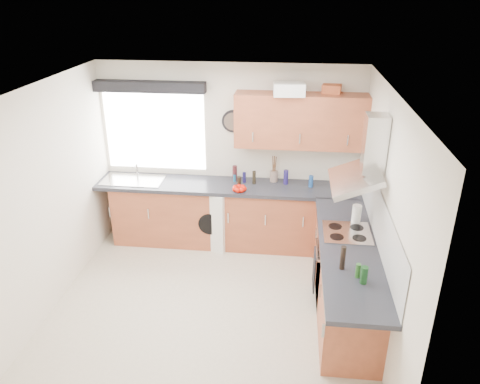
# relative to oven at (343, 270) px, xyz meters

# --- Properties ---
(ground_plane) EXTENTS (3.60, 3.60, 0.00)m
(ground_plane) POSITION_rel_oven_xyz_m (-1.50, -0.30, -0.42)
(ground_plane) COLOR beige
(ceiling) EXTENTS (3.60, 3.60, 0.02)m
(ceiling) POSITION_rel_oven_xyz_m (-1.50, -0.30, 2.08)
(ceiling) COLOR white
(ceiling) RESTS_ON wall_back
(wall_back) EXTENTS (3.60, 0.02, 2.50)m
(wall_back) POSITION_rel_oven_xyz_m (-1.50, 1.50, 0.82)
(wall_back) COLOR silver
(wall_back) RESTS_ON ground_plane
(wall_front) EXTENTS (3.60, 0.02, 2.50)m
(wall_front) POSITION_rel_oven_xyz_m (-1.50, -2.10, 0.82)
(wall_front) COLOR silver
(wall_front) RESTS_ON ground_plane
(wall_left) EXTENTS (0.02, 3.60, 2.50)m
(wall_left) POSITION_rel_oven_xyz_m (-3.30, -0.30, 0.82)
(wall_left) COLOR silver
(wall_left) RESTS_ON ground_plane
(wall_right) EXTENTS (0.02, 3.60, 2.50)m
(wall_right) POSITION_rel_oven_xyz_m (0.30, -0.30, 0.82)
(wall_right) COLOR silver
(wall_right) RESTS_ON ground_plane
(window) EXTENTS (1.40, 0.02, 1.10)m
(window) POSITION_rel_oven_xyz_m (-2.55, 1.49, 1.12)
(window) COLOR white
(window) RESTS_ON wall_back
(window_blind) EXTENTS (1.50, 0.18, 0.14)m
(window_blind) POSITION_rel_oven_xyz_m (-2.55, 1.40, 1.76)
(window_blind) COLOR black
(window_blind) RESTS_ON wall_back
(splashback) EXTENTS (0.01, 3.00, 0.54)m
(splashback) POSITION_rel_oven_xyz_m (0.29, 0.00, 0.75)
(splashback) COLOR white
(splashback) RESTS_ON wall_right
(base_cab_back) EXTENTS (3.00, 0.58, 0.86)m
(base_cab_back) POSITION_rel_oven_xyz_m (-1.60, 1.21, 0.01)
(base_cab_back) COLOR brown
(base_cab_back) RESTS_ON ground_plane
(base_cab_corner) EXTENTS (0.60, 0.60, 0.86)m
(base_cab_corner) POSITION_rel_oven_xyz_m (0.00, 1.20, 0.01)
(base_cab_corner) COLOR brown
(base_cab_corner) RESTS_ON ground_plane
(base_cab_right) EXTENTS (0.58, 2.10, 0.86)m
(base_cab_right) POSITION_rel_oven_xyz_m (0.01, -0.15, 0.01)
(base_cab_right) COLOR brown
(base_cab_right) RESTS_ON ground_plane
(worktop_back) EXTENTS (3.60, 0.62, 0.05)m
(worktop_back) POSITION_rel_oven_xyz_m (-1.50, 1.20, 0.46)
(worktop_back) COLOR black
(worktop_back) RESTS_ON base_cab_back
(worktop_right) EXTENTS (0.62, 2.42, 0.05)m
(worktop_right) POSITION_rel_oven_xyz_m (0.00, -0.30, 0.46)
(worktop_right) COLOR black
(worktop_right) RESTS_ON base_cab_right
(sink) EXTENTS (0.84, 0.46, 0.10)m
(sink) POSITION_rel_oven_xyz_m (-2.83, 1.20, 0.52)
(sink) COLOR #B8B8B8
(sink) RESTS_ON worktop_back
(oven) EXTENTS (0.56, 0.58, 0.85)m
(oven) POSITION_rel_oven_xyz_m (0.00, 0.00, 0.00)
(oven) COLOR black
(oven) RESTS_ON ground_plane
(hob_plate) EXTENTS (0.52, 0.52, 0.01)m
(hob_plate) POSITION_rel_oven_xyz_m (0.00, 0.00, 0.49)
(hob_plate) COLOR #B8B8B8
(hob_plate) RESTS_ON worktop_right
(extractor_hood) EXTENTS (0.52, 0.78, 0.66)m
(extractor_hood) POSITION_rel_oven_xyz_m (0.10, -0.00, 1.34)
(extractor_hood) COLOR #B8B8B8
(extractor_hood) RESTS_ON wall_right
(upper_cabinets) EXTENTS (1.70, 0.35, 0.70)m
(upper_cabinets) POSITION_rel_oven_xyz_m (-0.55, 1.32, 1.38)
(upper_cabinets) COLOR brown
(upper_cabinets) RESTS_ON wall_back
(washing_machine) EXTENTS (0.73, 0.72, 0.86)m
(washing_machine) POSITION_rel_oven_xyz_m (-1.71, 1.22, 0.00)
(washing_machine) COLOR white
(washing_machine) RESTS_ON ground_plane
(wall_clock) EXTENTS (0.31, 0.04, 0.31)m
(wall_clock) POSITION_rel_oven_xyz_m (-1.45, 1.46, 1.30)
(wall_clock) COLOR black
(wall_clock) RESTS_ON wall_back
(casserole) EXTENTS (0.41, 0.31, 0.16)m
(casserole) POSITION_rel_oven_xyz_m (-0.71, 1.22, 1.81)
(casserole) COLOR white
(casserole) RESTS_ON upper_cabinets
(storage_box) EXTENTS (0.26, 0.23, 0.11)m
(storage_box) POSITION_rel_oven_xyz_m (-0.18, 1.42, 1.78)
(storage_box) COLOR #C1562E
(storage_box) RESTS_ON upper_cabinets
(utensil_pot) EXTENTS (0.11, 0.11, 0.15)m
(utensil_pot) POSITION_rel_oven_xyz_m (-0.87, 1.39, 0.56)
(utensil_pot) COLOR gray
(utensil_pot) RESTS_ON worktop_back
(kitchen_roll) EXTENTS (0.11, 0.11, 0.23)m
(kitchen_roll) POSITION_rel_oven_xyz_m (0.12, 0.25, 0.60)
(kitchen_roll) COLOR white
(kitchen_roll) RESTS_ON worktop_right
(tomato_cluster) EXTENTS (0.17, 0.17, 0.07)m
(tomato_cluster) POSITION_rel_oven_xyz_m (-1.31, 1.00, 0.52)
(tomato_cluster) COLOR red
(tomato_cluster) RESTS_ON worktop_back
(jar_0) EXTENTS (0.06, 0.06, 0.22)m
(jar_0) POSITION_rel_oven_xyz_m (-1.41, 1.35, 0.59)
(jar_0) COLOR #43181B
(jar_0) RESTS_ON worktop_back
(jar_1) EXTENTS (0.06, 0.06, 0.15)m
(jar_1) POSITION_rel_oven_xyz_m (-1.33, 1.14, 0.56)
(jar_1) COLOR black
(jar_1) RESTS_ON worktop_back
(jar_2) EXTENTS (0.06, 0.06, 0.16)m
(jar_2) POSITION_rel_oven_xyz_m (-0.37, 1.25, 0.56)
(jar_2) COLOR navy
(jar_2) RESTS_ON worktop_back
(jar_3) EXTENTS (0.05, 0.05, 0.15)m
(jar_3) POSITION_rel_oven_xyz_m (-1.28, 1.30, 0.56)
(jar_3) COLOR #1A1549
(jar_3) RESTS_ON worktop_back
(jar_4) EXTENTS (0.04, 0.04, 0.10)m
(jar_4) POSITION_rel_oven_xyz_m (-1.41, 1.32, 0.53)
(jar_4) COLOR #1B5F83
(jar_4) RESTS_ON worktop_back
(jar_5) EXTENTS (0.05, 0.05, 0.19)m
(jar_5) POSITION_rel_oven_xyz_m (-1.14, 1.27, 0.58)
(jar_5) COLOR black
(jar_5) RESTS_ON worktop_back
(jar_6) EXTENTS (0.06, 0.06, 0.20)m
(jar_6) POSITION_rel_oven_xyz_m (-0.71, 1.31, 0.59)
(jar_6) COLOR navy
(jar_6) RESTS_ON worktop_back
(bottle_0) EXTENTS (0.07, 0.07, 0.17)m
(bottle_0) POSITION_rel_oven_xyz_m (0.06, -0.93, 0.57)
(bottle_0) COLOR #153C19
(bottle_0) RESTS_ON worktop_right
(bottle_1) EXTENTS (0.05, 0.05, 0.14)m
(bottle_1) POSITION_rel_oven_xyz_m (0.02, -0.84, 0.56)
(bottle_1) COLOR #22521D
(bottle_1) RESTS_ON worktop_right
(bottle_2) EXTENTS (0.05, 0.05, 0.24)m
(bottle_2) POSITION_rel_oven_xyz_m (-0.12, -0.71, 0.61)
(bottle_2) COLOR black
(bottle_2) RESTS_ON worktop_right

